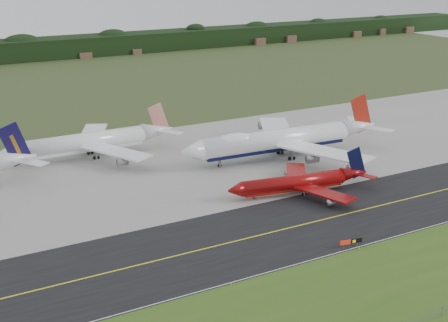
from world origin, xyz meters
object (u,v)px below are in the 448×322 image
(jet_red_737, at_px, (301,182))
(jet_star_tail, at_px, (92,142))
(taxiway_sign, at_px, (351,242))
(jet_ba_747, at_px, (282,139))

(jet_red_737, bearing_deg, jet_star_tail, 124.02)
(jet_star_tail, height_order, taxiway_sign, jet_star_tail)
(jet_star_tail, xyz_separation_m, taxiway_sign, (29.24, -89.24, -3.67))
(jet_star_tail, bearing_deg, jet_ba_747, -30.01)
(jet_ba_747, bearing_deg, jet_red_737, -114.86)
(jet_star_tail, relative_size, taxiway_sign, 10.54)
(jet_ba_747, distance_m, taxiway_sign, 63.70)
(jet_ba_747, xyz_separation_m, jet_red_737, (-12.79, -27.61, -2.94))
(jet_ba_747, height_order, jet_red_737, jet_ba_747)
(jet_ba_747, height_order, jet_star_tail, jet_ba_747)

